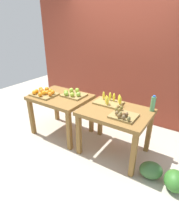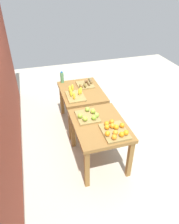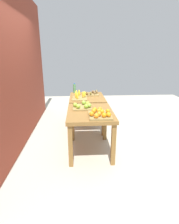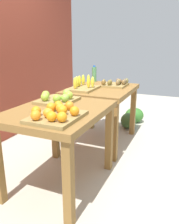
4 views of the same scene
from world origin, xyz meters
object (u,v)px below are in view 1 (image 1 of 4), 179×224
Objects in this scene: orange_bin at (44,93)px; apple_bin at (73,94)px; kiwi_bin at (123,115)px; watermelon_pile at (163,176)px; banana_crate at (109,101)px; water_bottle at (153,104)px; display_table_right at (115,117)px; display_table_left at (61,102)px.

apple_bin is (0.47, 0.26, -0.00)m from orange_bin.
watermelon_pile is (0.70, -0.10, -0.68)m from kiwi_bin.
water_bottle reaches higher than banana_crate.
apple_bin is 0.58× the size of watermelon_pile.
water_bottle reaches higher than orange_bin.
kiwi_bin reaches higher than display_table_right.
orange_bin is 1.11× the size of apple_bin.
kiwi_bin is at bearing -13.48° from apple_bin.
water_bottle is at bearing 56.36° from kiwi_bin.
kiwi_bin is at bearing 0.06° from orange_bin.
banana_crate is at bearing 14.90° from orange_bin.
kiwi_bin is at bearing -39.78° from banana_crate.
apple_bin is at bearing -172.94° from water_bottle.
banana_crate is 1.24× the size of kiwi_bin.
display_table_right is 2.60× the size of apple_bin.
kiwi_bin is at bearing -5.99° from display_table_left.
display_table_right is 1.05m from watermelon_pile.
apple_bin is (0.20, 0.13, 0.15)m from display_table_left.
orange_bin is 2.36m from watermelon_pile.
banana_crate is 1.34m from watermelon_pile.
orange_bin is 0.53m from apple_bin.
water_bottle is at bearing 13.24° from orange_bin.
watermelon_pile is at bearing -8.07° from kiwi_bin.
apple_bin is 1.95m from watermelon_pile.
banana_crate is at bearing 4.08° from apple_bin.
display_table_right is 2.33× the size of banana_crate.
water_bottle is (1.58, 0.30, 0.23)m from display_table_left.
kiwi_bin is (0.38, -0.31, -0.01)m from banana_crate.
banana_crate is at bearing 10.95° from display_table_left.
orange_bin is at bearing -165.10° from banana_crate.
display_table_right reaches higher than watermelon_pile.
display_table_left is 2.33× the size of banana_crate.
banana_crate is 0.68m from water_bottle.
display_table_right is at bearing 0.00° from display_table_left.
apple_bin is 0.90× the size of banana_crate.
banana_crate is (0.92, 0.18, 0.16)m from display_table_left.
apple_bin is at bearing 168.61° from watermelon_pile.
orange_bin is at bearing -150.52° from apple_bin.
banana_crate is at bearing 159.02° from watermelon_pile.
banana_crate is 1.82× the size of water_bottle.
watermelon_pile is (1.99, -0.23, -0.53)m from display_table_left.
orange_bin is 0.99× the size of banana_crate.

